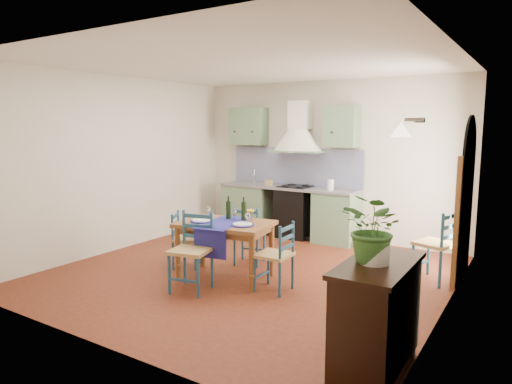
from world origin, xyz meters
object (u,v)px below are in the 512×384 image
Objects in this scene: chair_near at (192,251)px; potted_plant at (375,229)px; dining_table at (225,229)px; sideboard at (376,313)px.

potted_plant reaches higher than chair_near.
dining_table is 1.24× the size of sideboard.
chair_near is at bearing -99.17° from dining_table.
dining_table reaches higher than chair_near.
dining_table is at bearing 151.78° from potted_plant.
chair_near is (-0.09, -0.56, -0.18)m from dining_table.
sideboard is 0.70m from potted_plant.
dining_table is at bearing 80.83° from chair_near.
dining_table is at bearing 152.76° from sideboard.
chair_near reaches higher than sideboard.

